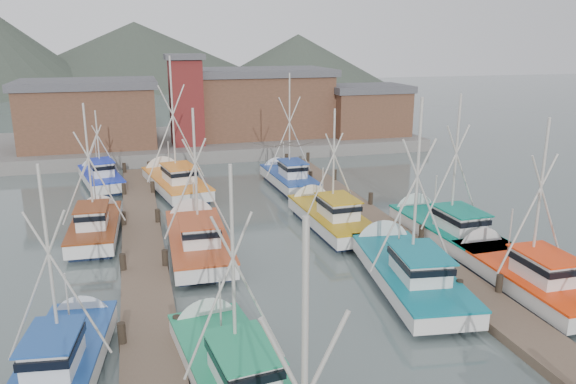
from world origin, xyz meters
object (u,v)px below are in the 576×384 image
object	(u,v)px
lookout_tower	(186,99)
boat_8	(197,238)
boat_12	(174,181)
boat_4	(230,367)

from	to	relation	value
lookout_tower	boat_8	distance (m)	25.85
boat_8	boat_12	xyz separation A→B (m)	(-0.26, 12.99, 0.01)
boat_4	boat_8	bearing A→B (deg)	81.05
boat_4	boat_8	xyz separation A→B (m)	(0.41, 12.74, 0.00)
lookout_tower	boat_12	size ratio (longest dim) A/B	0.78
lookout_tower	boat_12	world-z (taller)	boat_12
lookout_tower	boat_8	size ratio (longest dim) A/B	0.87
boat_4	boat_8	distance (m)	12.75
lookout_tower	boat_4	size ratio (longest dim) A/B	0.95
boat_8	lookout_tower	bearing A→B (deg)	86.69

